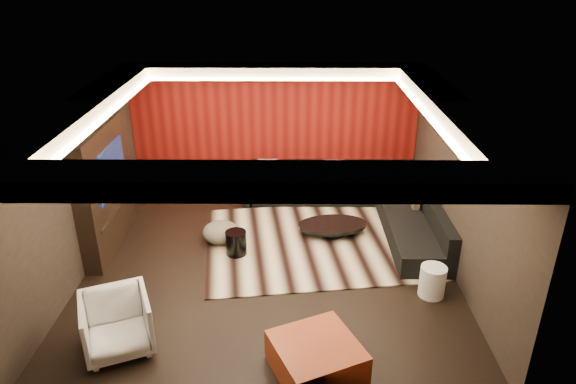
{
  "coord_description": "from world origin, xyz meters",
  "views": [
    {
      "loc": [
        0.35,
        -7.38,
        4.72
      ],
      "look_at": [
        0.3,
        0.6,
        1.05
      ],
      "focal_mm": 32.0,
      "sensor_mm": 36.0,
      "label": 1
    }
  ],
  "objects_px": {
    "white_side_table": "(432,281)",
    "sectional_sofa": "(360,201)",
    "coffee_table": "(332,229)",
    "drum_stool": "(236,243)",
    "armchair": "(117,324)",
    "orange_ottoman": "(316,358)"
  },
  "relations": [
    {
      "from": "sectional_sofa",
      "to": "armchair",
      "type": "bearing_deg",
      "value": -132.68
    },
    {
      "from": "white_side_table",
      "to": "coffee_table",
      "type": "bearing_deg",
      "value": 126.55
    },
    {
      "from": "drum_stool",
      "to": "armchair",
      "type": "xyz_separation_m",
      "value": [
        -1.31,
        -2.35,
        0.16
      ]
    },
    {
      "from": "drum_stool",
      "to": "white_side_table",
      "type": "xyz_separation_m",
      "value": [
        3.09,
        -1.15,
        0.01
      ]
    },
    {
      "from": "orange_ottoman",
      "to": "sectional_sofa",
      "type": "distance_m",
      "value": 4.49
    },
    {
      "from": "white_side_table",
      "to": "sectional_sofa",
      "type": "relative_size",
      "value": 0.14
    },
    {
      "from": "white_side_table",
      "to": "orange_ottoman",
      "type": "height_order",
      "value": "white_side_table"
    },
    {
      "from": "coffee_table",
      "to": "drum_stool",
      "type": "distance_m",
      "value": 1.86
    },
    {
      "from": "armchair",
      "to": "orange_ottoman",
      "type": "bearing_deg",
      "value": -31.57
    },
    {
      "from": "sectional_sofa",
      "to": "drum_stool",
      "type": "bearing_deg",
      "value": -145.63
    },
    {
      "from": "coffee_table",
      "to": "armchair",
      "type": "height_order",
      "value": "armchair"
    },
    {
      "from": "coffee_table",
      "to": "sectional_sofa",
      "type": "xyz_separation_m",
      "value": [
        0.61,
        0.88,
        0.14
      ]
    },
    {
      "from": "coffee_table",
      "to": "sectional_sofa",
      "type": "bearing_deg",
      "value": 55.0
    },
    {
      "from": "drum_stool",
      "to": "white_side_table",
      "type": "height_order",
      "value": "white_side_table"
    },
    {
      "from": "coffee_table",
      "to": "white_side_table",
      "type": "xyz_separation_m",
      "value": [
        1.38,
        -1.86,
        0.12
      ]
    },
    {
      "from": "white_side_table",
      "to": "armchair",
      "type": "height_order",
      "value": "armchair"
    },
    {
      "from": "sectional_sofa",
      "to": "coffee_table",
      "type": "bearing_deg",
      "value": -125.0
    },
    {
      "from": "drum_stool",
      "to": "armchair",
      "type": "bearing_deg",
      "value": -119.1
    },
    {
      "from": "coffee_table",
      "to": "white_side_table",
      "type": "distance_m",
      "value": 2.32
    },
    {
      "from": "coffee_table",
      "to": "sectional_sofa",
      "type": "distance_m",
      "value": 1.08
    },
    {
      "from": "coffee_table",
      "to": "sectional_sofa",
      "type": "height_order",
      "value": "sectional_sofa"
    },
    {
      "from": "coffee_table",
      "to": "white_side_table",
      "type": "relative_size",
      "value": 2.58
    }
  ]
}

